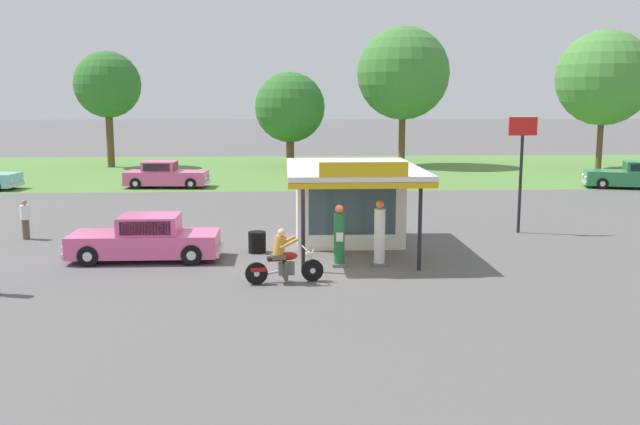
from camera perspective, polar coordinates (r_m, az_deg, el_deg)
The scene contains 18 objects.
ground_plane at distance 21.68m, azimuth 0.23°, elevation -4.61°, with size 300.00×300.00×0.00m, color #5B5959.
grass_verge_strip at distance 51.28m, azimuth -1.69°, elevation 3.51°, with size 120.00×24.00×0.01m, color #56843D.
service_station_kiosk at distance 25.12m, azimuth 2.40°, elevation 1.28°, with size 4.46×6.68×3.37m.
gas_pump_nearside at distance 21.81m, azimuth 1.58°, elevation -2.13°, with size 0.44×0.44×1.95m.
gas_pump_offside at distance 21.94m, azimuth 4.89°, elevation -1.92°, with size 0.44×0.44×2.08m.
motorcycle_with_rider at distance 19.93m, azimuth -3.02°, elevation -3.94°, with size 2.24×0.73×1.58m.
featured_classic_sedan at distance 23.42m, azimuth -14.03°, elevation -2.18°, with size 4.96×1.89×1.48m.
parked_car_back_row_centre at distance 42.12m, azimuth -12.51°, elevation 2.95°, with size 5.02×2.27×1.54m.
parked_car_back_row_centre_right at distance 44.61m, azimuth 24.36°, elevation 2.72°, with size 5.80×3.37×1.59m.
parked_car_back_row_centre_left at distance 39.90m, azimuth 2.75°, elevation 2.84°, with size 5.04×2.65×1.56m.
bystander_chatting_near_pumps at distance 28.23m, azimuth -22.93°, elevation -0.48°, with size 0.34×0.34×1.48m.
bystander_admiring_sedan at distance 30.71m, azimuth -1.16°, elevation 1.26°, with size 0.34×0.34×1.71m.
tree_oak_far_right at distance 54.49m, azimuth 6.66°, elevation 11.12°, with size 7.03×7.03×10.58m.
tree_oak_centre at distance 53.74m, azimuth -2.46°, elevation 8.49°, with size 5.33×5.33×7.17m.
tree_oak_right at distance 55.49m, azimuth 22.00°, elevation 9.97°, with size 6.85×6.85×10.07m.
tree_oak_distant_spare at distance 55.19m, azimuth -16.91°, elevation 9.84°, with size 4.95×4.95×8.67m.
roadside_pole_sign at distance 28.08m, azimuth 16.14°, elevation 4.62°, with size 1.10×0.12×4.50m.
spare_tire_stack at distance 23.94m, azimuth -5.15°, elevation -2.43°, with size 0.60×0.60×0.72m.
Camera 1 is at (-1.21, -21.00, 5.24)m, focal length 39.20 mm.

